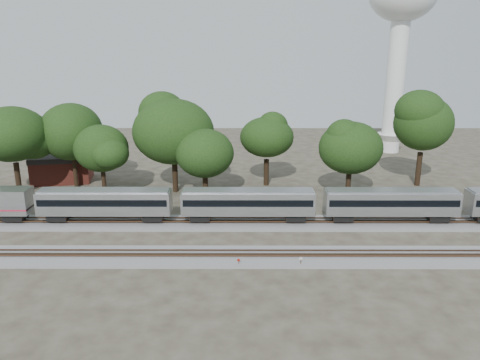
% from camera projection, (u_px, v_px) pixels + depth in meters
% --- Properties ---
extents(ground, '(160.00, 160.00, 0.00)m').
position_uv_depth(ground, '(232.00, 243.00, 54.17)').
color(ground, '#383328').
rests_on(ground, ground).
extents(track_far, '(160.00, 5.00, 0.73)m').
position_uv_depth(track_far, '(233.00, 223.00, 59.88)').
color(track_far, slate).
rests_on(track_far, ground).
extents(track_near, '(160.00, 5.00, 0.73)m').
position_uv_depth(track_near, '(231.00, 257.00, 50.27)').
color(track_near, slate).
rests_on(track_near, ground).
extents(train, '(123.34, 3.00, 4.42)m').
position_uv_depth(train, '(392.00, 202.00, 59.03)').
color(train, silver).
rests_on(train, ground).
extents(switch_stand_red, '(0.30, 0.08, 0.96)m').
position_uv_depth(switch_stand_red, '(239.00, 262.00, 48.17)').
color(switch_stand_red, '#512D19').
rests_on(switch_stand_red, ground).
extents(switch_stand_white, '(0.35, 0.16, 1.15)m').
position_uv_depth(switch_stand_white, '(301.00, 261.00, 48.08)').
color(switch_stand_white, '#512D19').
rests_on(switch_stand_white, ground).
extents(switch_lever, '(0.56, 0.42, 0.30)m').
position_uv_depth(switch_lever, '(292.00, 262.00, 49.15)').
color(switch_lever, '#512D19').
rests_on(switch_lever, ground).
extents(water_tower, '(13.83, 13.83, 38.29)m').
position_uv_depth(water_tower, '(402.00, 14.00, 93.99)').
color(water_tower, silver).
rests_on(water_tower, ground).
extents(brick_building, '(10.49, 8.27, 4.53)m').
position_uv_depth(brick_building, '(62.00, 168.00, 78.93)').
color(brick_building, maroon).
rests_on(brick_building, ground).
extents(tree_0, '(9.67, 9.67, 13.63)m').
position_uv_depth(tree_0, '(12.00, 134.00, 69.15)').
color(tree_0, black).
rests_on(tree_0, ground).
extents(tree_1, '(9.29, 9.29, 13.09)m').
position_uv_depth(tree_1, '(71.00, 132.00, 73.23)').
color(tree_1, black).
rests_on(tree_1, ground).
extents(tree_2, '(7.36, 7.36, 10.37)m').
position_uv_depth(tree_2, '(101.00, 149.00, 70.22)').
color(tree_2, black).
rests_on(tree_2, ground).
extents(tree_3, '(9.66, 9.66, 13.63)m').
position_uv_depth(tree_3, '(173.00, 132.00, 71.04)').
color(tree_3, black).
rests_on(tree_3, ground).
extents(tree_4, '(7.12, 7.12, 10.04)m').
position_uv_depth(tree_4, '(205.00, 153.00, 68.14)').
color(tree_4, black).
rests_on(tree_4, ground).
extents(tree_5, '(8.14, 8.14, 11.47)m').
position_uv_depth(tree_5, '(267.00, 137.00, 74.92)').
color(tree_5, black).
rests_on(tree_5, ground).
extents(tree_6, '(8.00, 8.00, 11.28)m').
position_uv_depth(tree_6, '(351.00, 148.00, 67.56)').
color(tree_6, black).
rests_on(tree_6, ground).
extents(tree_7, '(10.43, 10.43, 14.70)m').
position_uv_depth(tree_7, '(424.00, 123.00, 74.09)').
color(tree_7, black).
rests_on(tree_7, ground).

